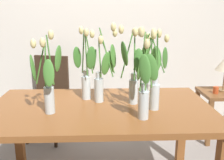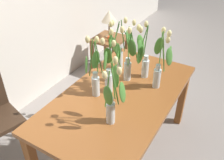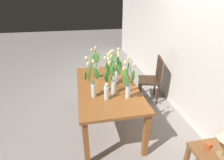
{
  "view_description": "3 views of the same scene",
  "coord_description": "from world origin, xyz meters",
  "px_view_note": "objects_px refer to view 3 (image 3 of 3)",
  "views": [
    {
      "loc": [
        0.02,
        -1.71,
        1.38
      ],
      "look_at": [
        0.08,
        0.02,
        0.93
      ],
      "focal_mm": 40.47,
      "sensor_mm": 36.0,
      "label": 1
    },
    {
      "loc": [
        -1.52,
        -0.83,
        2.05
      ],
      "look_at": [
        -0.03,
        0.06,
        0.89
      ],
      "focal_mm": 39.54,
      "sensor_mm": 36.0,
      "label": 2
    },
    {
      "loc": [
        2.35,
        -0.39,
        2.01
      ],
      "look_at": [
        0.08,
        0.07,
        0.87
      ],
      "focal_mm": 27.93,
      "sensor_mm": 36.0,
      "label": 3
    }
  ],
  "objects_px": {
    "dining_table": "(107,91)",
    "pillar_candle": "(208,146)",
    "tulip_vase_3": "(111,81)",
    "tulip_vase_2": "(96,66)",
    "tulip_vase_5": "(114,74)",
    "tulip_vase_6": "(92,83)",
    "tulip_vase_1": "(128,83)",
    "tulip_vase_4": "(116,70)",
    "tulip_vase_0": "(107,87)",
    "dining_chair": "(153,77)"
  },
  "relations": [
    {
      "from": "dining_table",
      "to": "pillar_candle",
      "type": "height_order",
      "value": "dining_table"
    },
    {
      "from": "tulip_vase_3",
      "to": "pillar_candle",
      "type": "height_order",
      "value": "tulip_vase_3"
    },
    {
      "from": "tulip_vase_2",
      "to": "tulip_vase_3",
      "type": "xyz_separation_m",
      "value": [
        0.57,
        0.15,
        -0.01
      ]
    },
    {
      "from": "tulip_vase_5",
      "to": "tulip_vase_6",
      "type": "distance_m",
      "value": 0.43
    },
    {
      "from": "tulip_vase_1",
      "to": "pillar_candle",
      "type": "bearing_deg",
      "value": 36.9
    },
    {
      "from": "dining_table",
      "to": "tulip_vase_1",
      "type": "distance_m",
      "value": 0.55
    },
    {
      "from": "tulip_vase_4",
      "to": "tulip_vase_0",
      "type": "bearing_deg",
      "value": -26.21
    },
    {
      "from": "tulip_vase_1",
      "to": "tulip_vase_2",
      "type": "xyz_separation_m",
      "value": [
        -0.73,
        -0.34,
        -0.02
      ]
    },
    {
      "from": "tulip_vase_3",
      "to": "dining_chair",
      "type": "xyz_separation_m",
      "value": [
        -0.82,
        1.01,
        -0.41
      ]
    },
    {
      "from": "tulip_vase_5",
      "to": "tulip_vase_0",
      "type": "bearing_deg",
      "value": -24.9
    },
    {
      "from": "tulip_vase_0",
      "to": "dining_chair",
      "type": "distance_m",
      "value": 1.5
    },
    {
      "from": "tulip_vase_3",
      "to": "tulip_vase_6",
      "type": "height_order",
      "value": "tulip_vase_6"
    },
    {
      "from": "tulip_vase_4",
      "to": "tulip_vase_5",
      "type": "height_order",
      "value": "tulip_vase_5"
    },
    {
      "from": "dining_chair",
      "to": "tulip_vase_1",
      "type": "bearing_deg",
      "value": -40.08
    },
    {
      "from": "tulip_vase_0",
      "to": "tulip_vase_6",
      "type": "bearing_deg",
      "value": -112.19
    },
    {
      "from": "tulip_vase_0",
      "to": "tulip_vase_1",
      "type": "relative_size",
      "value": 1.03
    },
    {
      "from": "tulip_vase_1",
      "to": "tulip_vase_4",
      "type": "height_order",
      "value": "tulip_vase_4"
    },
    {
      "from": "dining_table",
      "to": "tulip_vase_2",
      "type": "height_order",
      "value": "tulip_vase_2"
    },
    {
      "from": "tulip_vase_2",
      "to": "tulip_vase_4",
      "type": "height_order",
      "value": "tulip_vase_4"
    },
    {
      "from": "tulip_vase_4",
      "to": "tulip_vase_5",
      "type": "distance_m",
      "value": 0.15
    },
    {
      "from": "tulip_vase_1",
      "to": "tulip_vase_5",
      "type": "distance_m",
      "value": 0.38
    },
    {
      "from": "tulip_vase_2",
      "to": "pillar_candle",
      "type": "xyz_separation_m",
      "value": [
        1.58,
        0.98,
        -0.36
      ]
    },
    {
      "from": "dining_table",
      "to": "tulip_vase_6",
      "type": "height_order",
      "value": "tulip_vase_6"
    },
    {
      "from": "tulip_vase_3",
      "to": "tulip_vase_5",
      "type": "height_order",
      "value": "tulip_vase_5"
    },
    {
      "from": "dining_table",
      "to": "tulip_vase_2",
      "type": "xyz_separation_m",
      "value": [
        -0.34,
        -0.13,
        0.3
      ]
    },
    {
      "from": "tulip_vase_5",
      "to": "tulip_vase_6",
      "type": "bearing_deg",
      "value": -53.45
    },
    {
      "from": "dining_table",
      "to": "tulip_vase_3",
      "type": "height_order",
      "value": "tulip_vase_3"
    },
    {
      "from": "tulip_vase_0",
      "to": "tulip_vase_1",
      "type": "height_order",
      "value": "tulip_vase_0"
    },
    {
      "from": "dining_table",
      "to": "tulip_vase_3",
      "type": "relative_size",
      "value": 2.79
    },
    {
      "from": "tulip_vase_4",
      "to": "tulip_vase_6",
      "type": "relative_size",
      "value": 0.97
    },
    {
      "from": "dining_table",
      "to": "tulip_vase_3",
      "type": "distance_m",
      "value": 0.37
    },
    {
      "from": "tulip_vase_2",
      "to": "dining_table",
      "type": "bearing_deg",
      "value": 20.44
    },
    {
      "from": "tulip_vase_4",
      "to": "dining_chair",
      "type": "bearing_deg",
      "value": 119.31
    },
    {
      "from": "dining_table",
      "to": "tulip_vase_0",
      "type": "distance_m",
      "value": 0.45
    },
    {
      "from": "tulip_vase_1",
      "to": "tulip_vase_5",
      "type": "relative_size",
      "value": 0.92
    },
    {
      "from": "dining_table",
      "to": "tulip_vase_5",
      "type": "distance_m",
      "value": 0.32
    },
    {
      "from": "tulip_vase_6",
      "to": "dining_chair",
      "type": "distance_m",
      "value": 1.61
    },
    {
      "from": "tulip_vase_1",
      "to": "tulip_vase_5",
      "type": "bearing_deg",
      "value": -162.45
    },
    {
      "from": "tulip_vase_4",
      "to": "tulip_vase_5",
      "type": "xyz_separation_m",
      "value": [
        0.13,
        -0.07,
        -0.0
      ]
    },
    {
      "from": "tulip_vase_0",
      "to": "pillar_candle",
      "type": "height_order",
      "value": "tulip_vase_0"
    },
    {
      "from": "tulip_vase_6",
      "to": "tulip_vase_2",
      "type": "bearing_deg",
      "value": 168.98
    },
    {
      "from": "dining_table",
      "to": "dining_chair",
      "type": "bearing_deg",
      "value": 119.59
    },
    {
      "from": "tulip_vase_1",
      "to": "dining_chair",
      "type": "distance_m",
      "value": 1.35
    },
    {
      "from": "tulip_vase_2",
      "to": "tulip_vase_4",
      "type": "relative_size",
      "value": 0.99
    },
    {
      "from": "dining_table",
      "to": "tulip_vase_6",
      "type": "bearing_deg",
      "value": -41.14
    },
    {
      "from": "tulip_vase_4",
      "to": "pillar_candle",
      "type": "distance_m",
      "value": 1.55
    },
    {
      "from": "dining_table",
      "to": "tulip_vase_2",
      "type": "relative_size",
      "value": 2.91
    },
    {
      "from": "dining_table",
      "to": "tulip_vase_5",
      "type": "height_order",
      "value": "tulip_vase_5"
    },
    {
      "from": "tulip_vase_4",
      "to": "pillar_candle",
      "type": "height_order",
      "value": "tulip_vase_4"
    },
    {
      "from": "tulip_vase_2",
      "to": "tulip_vase_0",
      "type": "bearing_deg",
      "value": 5.79
    }
  ]
}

